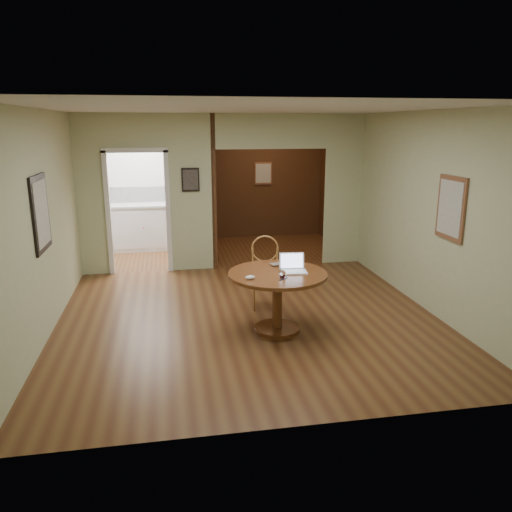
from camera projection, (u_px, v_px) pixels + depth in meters
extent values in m
plane|color=#4D2916|center=(249.00, 319.00, 6.66)|extent=(5.00, 5.00, 0.00)
plane|color=silver|center=(248.00, 108.00, 5.97)|extent=(5.00, 5.00, 0.00)
plane|color=#C0C195|center=(300.00, 276.00, 3.93)|extent=(5.00, 0.00, 5.00)
plane|color=#C0C195|center=(40.00, 226.00, 5.89)|extent=(0.00, 5.00, 5.00)
plane|color=#C0C195|center=(431.00, 213.00, 6.74)|extent=(0.00, 5.00, 5.00)
cube|color=#C0C195|center=(91.00, 196.00, 8.31)|extent=(0.50, 2.70, 0.04)
cube|color=#C0C195|center=(191.00, 194.00, 8.59)|extent=(0.80, 2.70, 0.04)
cube|color=#C0C195|center=(343.00, 191.00, 9.06)|extent=(0.70, 2.70, 0.04)
plane|color=white|center=(150.00, 182.00, 10.36)|extent=(2.70, 0.00, 2.70)
plane|color=#3A1B10|center=(263.00, 178.00, 11.27)|extent=(2.70, 0.00, 2.70)
cube|color=#3A1B10|center=(208.00, 185.00, 9.85)|extent=(0.08, 2.50, 2.70)
cube|color=black|center=(41.00, 213.00, 5.85)|extent=(0.03, 0.70, 0.90)
cube|color=brown|center=(451.00, 208.00, 6.22)|extent=(0.03, 0.60, 0.80)
cube|color=black|center=(190.00, 180.00, 8.51)|extent=(0.30, 0.03, 0.40)
cube|color=beige|center=(263.00, 173.00, 11.22)|extent=(0.40, 0.03, 0.50)
cube|color=white|center=(150.00, 194.00, 10.41)|extent=(2.00, 0.02, 0.32)
cylinder|color=brown|center=(277.00, 328.00, 6.27)|extent=(0.57, 0.57, 0.05)
cylinder|color=brown|center=(277.00, 302.00, 6.18)|extent=(0.12, 0.12, 0.66)
cylinder|color=brown|center=(278.00, 274.00, 6.09)|extent=(1.22, 1.22, 0.04)
cylinder|color=#A3763A|center=(265.00, 276.00, 6.96)|extent=(0.49, 0.49, 0.03)
cylinder|color=#A3763A|center=(254.00, 295.00, 6.87)|extent=(0.03, 0.03, 0.46)
cylinder|color=#A3763A|center=(276.00, 295.00, 6.87)|extent=(0.03, 0.03, 0.46)
cylinder|color=#A3763A|center=(254.00, 288.00, 7.17)|extent=(0.03, 0.03, 0.46)
cylinder|color=#A3763A|center=(275.00, 288.00, 7.17)|extent=(0.03, 0.03, 0.46)
cylinder|color=#A3763A|center=(253.00, 260.00, 7.06)|extent=(0.03, 0.03, 0.37)
cylinder|color=#A3763A|center=(277.00, 260.00, 7.06)|extent=(0.03, 0.03, 0.37)
torus|color=#A3763A|center=(265.00, 249.00, 7.03)|extent=(0.39, 0.10, 0.39)
cube|color=white|center=(294.00, 272.00, 6.08)|extent=(0.33, 0.24, 0.02)
cube|color=silver|center=(295.00, 272.00, 6.05)|extent=(0.27, 0.14, 0.00)
cube|color=white|center=(292.00, 261.00, 6.18)|extent=(0.31, 0.09, 0.20)
cube|color=#7F8AA2|center=(292.00, 261.00, 6.17)|extent=(0.27, 0.06, 0.17)
imported|color=silver|center=(283.00, 265.00, 6.39)|extent=(0.34, 0.26, 0.02)
ellipsoid|color=white|center=(250.00, 277.00, 5.81)|extent=(0.13, 0.08, 0.05)
cylinder|color=#0C1759|center=(284.00, 279.00, 5.82)|extent=(0.12, 0.10, 0.01)
cube|color=white|center=(152.00, 227.00, 10.31)|extent=(2.00, 0.55, 0.90)
cube|color=#BCBBB7|center=(150.00, 205.00, 10.19)|extent=(2.06, 0.60, 0.04)
sphere|color=#B20C0C|center=(144.00, 228.00, 9.99)|extent=(0.03, 0.03, 0.03)
sphere|color=#B20C0C|center=(194.00, 226.00, 10.16)|extent=(0.03, 0.03, 0.03)
ellipsoid|color=beige|center=(190.00, 196.00, 10.28)|extent=(0.31, 0.28, 0.28)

